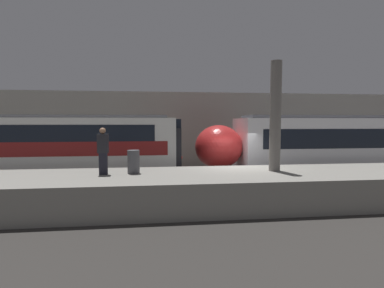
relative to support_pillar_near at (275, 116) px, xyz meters
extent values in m
plane|color=#33302D|center=(-1.05, 1.53, -3.24)|extent=(120.00, 120.00, 0.00)
cube|color=gray|center=(-1.05, -0.32, -2.66)|extent=(40.00, 3.69, 1.15)
cube|color=#9E998E|center=(-1.05, 8.32, -0.76)|extent=(50.00, 0.15, 4.95)
cylinder|color=slate|center=(0.00, 0.00, 0.00)|extent=(0.42, 0.42, 4.18)
ellipsoid|color=red|center=(-1.32, 4.07, -1.48)|extent=(2.42, 2.58, 2.23)
sphere|color=#F2EFCC|center=(-2.27, 4.07, -1.88)|extent=(0.20, 0.20, 0.20)
cube|color=black|center=(-3.48, 4.07, -1.56)|extent=(0.25, 2.75, 2.13)
cube|color=black|center=(-3.48, 4.07, -0.49)|extent=(0.25, 2.47, 0.85)
sphere|color=#EA4C42|center=(-3.33, 3.43, -1.93)|extent=(0.18, 0.18, 0.18)
sphere|color=#EA4C42|center=(-3.33, 4.70, -1.93)|extent=(0.18, 0.18, 0.18)
cube|color=black|center=(-6.41, -0.06, -1.70)|extent=(0.28, 0.20, 0.78)
cube|color=#232328|center=(-6.41, -0.06, -0.97)|extent=(0.38, 0.24, 0.68)
sphere|color=#9E7051|center=(-6.41, -0.06, -0.53)|extent=(0.22, 0.22, 0.22)
cylinder|color=#4C4C51|center=(-5.35, 0.08, -1.66)|extent=(0.44, 0.44, 0.85)
camera|label=1|loc=(-4.56, -10.96, -0.23)|focal=28.00mm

